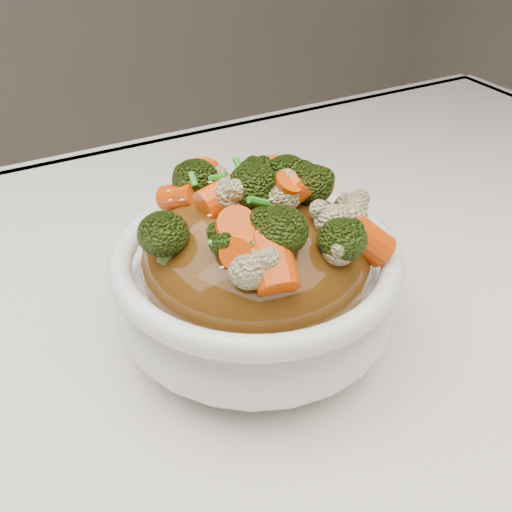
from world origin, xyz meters
TOP-DOWN VIEW (x-y plane):
  - tablecloth at (0.00, 0.00)m, footprint 1.20×0.80m
  - bowl at (0.05, 0.04)m, footprint 0.21×0.21m
  - sauce_base at (0.05, 0.04)m, footprint 0.16×0.16m
  - carrots at (0.05, 0.04)m, footprint 0.16×0.16m
  - broccoli at (0.05, 0.04)m, footprint 0.16×0.16m
  - cauliflower at (0.05, 0.04)m, footprint 0.16×0.16m
  - scallions at (0.05, 0.04)m, footprint 0.12×0.12m
  - sesame_seeds at (0.05, 0.04)m, footprint 0.15×0.15m

SIDE VIEW (x-z plane):
  - tablecloth at x=0.00m, z-range 0.71..0.75m
  - bowl at x=0.05m, z-range 0.75..0.83m
  - sauce_base at x=0.05m, z-range 0.77..0.86m
  - cauliflower at x=0.05m, z-range 0.85..0.88m
  - broccoli at x=0.05m, z-range 0.85..0.89m
  - carrots at x=0.05m, z-range 0.85..0.89m
  - sesame_seeds at x=0.05m, z-range 0.87..0.87m
  - scallions at x=0.05m, z-range 0.86..0.88m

